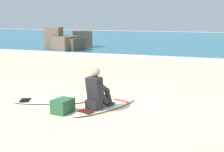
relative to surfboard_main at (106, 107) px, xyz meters
The scene contains 8 objects.
ground_plane 0.65m from the surfboard_main, 156.16° to the left, with size 80.00×80.00×0.00m, color beige.
sea 23.10m from the surfboard_main, 91.48° to the left, with size 80.00×28.00×0.10m, color teal.
breaking_foam 9.41m from the surfboard_main, 93.63° to the left, with size 80.00×0.90×0.11m, color white.
surfboard_main is the anchor object (origin of this frame).
surfer_seated 0.49m from the surfboard_main, 111.97° to the right, with size 0.52×0.76×0.95m.
surfboard_spare_near 1.53m from the surfboard_main, behind, with size 1.91×1.18×0.08m.
rock_outcrop_distant 13.55m from the surfboard_main, 122.17° to the left, with size 2.56×3.86×1.48m.
beach_bag 1.04m from the surfboard_main, 136.88° to the right, with size 0.36×0.48×0.32m, color #285B38.
Camera 1 is at (3.43, -7.22, 2.15)m, focal length 52.61 mm.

